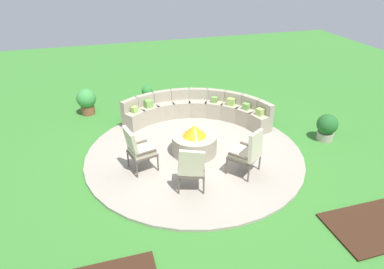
# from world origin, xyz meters

# --- Properties ---
(ground_plane) EXTENTS (24.00, 24.00, 0.00)m
(ground_plane) POSITION_xyz_m (0.00, 0.00, 0.00)
(ground_plane) COLOR #387A2D
(patio_circle) EXTENTS (5.23, 5.23, 0.06)m
(patio_circle) POSITION_xyz_m (0.00, 0.00, 0.03)
(patio_circle) COLOR #9E9384
(patio_circle) RESTS_ON ground_plane
(mulch_bed_right) EXTENTS (1.59, 1.14, 0.04)m
(mulch_bed_right) POSITION_xyz_m (2.35, -3.30, 0.02)
(mulch_bed_right) COLOR #382114
(mulch_bed_right) RESTS_ON ground_plane
(fire_pit) EXTENTS (1.08, 1.08, 0.74)m
(fire_pit) POSITION_xyz_m (0.00, 0.00, 0.35)
(fire_pit) COLOR #9E937F
(fire_pit) RESTS_ON patio_circle
(curved_stone_bench) EXTENTS (3.87, 2.08, 0.78)m
(curved_stone_bench) POSITION_xyz_m (0.60, 1.67, 0.38)
(curved_stone_bench) COLOR #9E937F
(curved_stone_bench) RESTS_ON patio_circle
(lounge_chair_front_left) EXTENTS (0.70, 0.66, 1.07)m
(lounge_chair_front_left) POSITION_xyz_m (-1.39, -0.36, 0.62)
(lounge_chair_front_left) COLOR brown
(lounge_chair_front_left) RESTS_ON patio_circle
(lounge_chair_front_right) EXTENTS (0.67, 0.67, 1.01)m
(lounge_chair_front_right) POSITION_xyz_m (-0.48, -1.34, 0.60)
(lounge_chair_front_right) COLOR brown
(lounge_chair_front_right) RESTS_ON patio_circle
(lounge_chair_back_left) EXTENTS (0.82, 0.84, 1.08)m
(lounge_chair_back_left) POSITION_xyz_m (0.85, -1.16, 0.61)
(lounge_chair_back_left) COLOR brown
(lounge_chair_back_left) RESTS_ON patio_circle
(potted_plant_0) EXTENTS (0.53, 0.53, 0.72)m
(potted_plant_0) POSITION_xyz_m (3.51, -0.27, 0.39)
(potted_plant_0) COLOR #A89E8E
(potted_plant_0) RESTS_ON ground_plane
(potted_plant_1) EXTENTS (0.36, 0.36, 0.52)m
(potted_plant_1) POSITION_xyz_m (-0.51, 3.65, 0.29)
(potted_plant_1) COLOR brown
(potted_plant_1) RESTS_ON ground_plane
(potted_plant_2) EXTENTS (0.57, 0.57, 0.79)m
(potted_plant_2) POSITION_xyz_m (-2.42, 3.17, 0.43)
(potted_plant_2) COLOR brown
(potted_plant_2) RESTS_ON ground_plane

